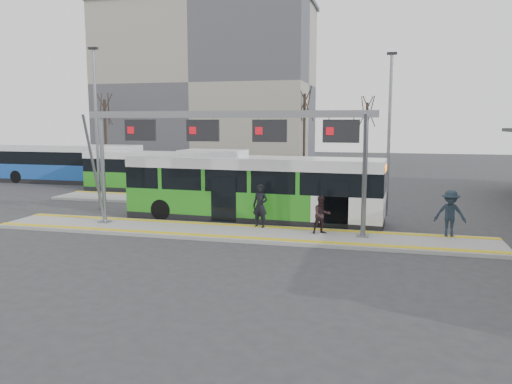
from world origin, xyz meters
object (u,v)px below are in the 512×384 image
hero_bus (252,189)px  passenger_a (260,206)px  passenger_b (322,215)px  gantry (228,135)px  passenger_c (450,214)px

hero_bus → passenger_a: bearing=-63.6°
hero_bus → passenger_b: (3.76, -2.74, -0.63)m
gantry → passenger_b: gantry is taller
hero_bus → passenger_c: 9.21m
gantry → passenger_a: size_ratio=6.69×
hero_bus → passenger_a: (0.91, -2.11, -0.47)m
hero_bus → passenger_b: bearing=-33.2°
gantry → passenger_a: 3.51m
passenger_b → gantry: bearing=154.7°
passenger_c → passenger_a: bearing=-178.0°
passenger_a → passenger_c: size_ratio=1.00×
passenger_a → passenger_b: (2.84, -0.63, -0.17)m
passenger_a → passenger_b: bearing=-0.1°
passenger_c → gantry: bearing=-173.3°
gantry → passenger_c: gantry is taller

